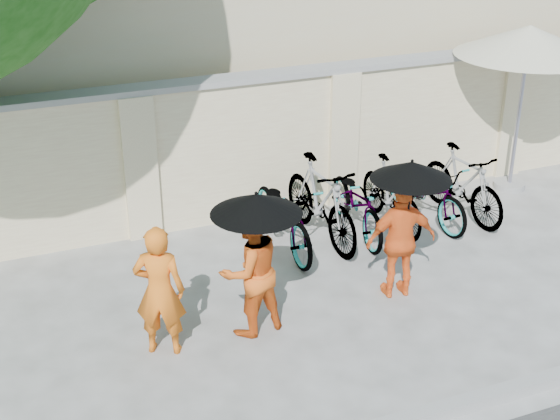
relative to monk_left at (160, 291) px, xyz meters
name	(u,v)px	position (x,y,z in m)	size (l,w,h in m)	color
ground	(301,337)	(1.45, -0.34, -0.73)	(80.00, 80.00, 0.00)	#A9A9A9
compound_wall	(276,146)	(2.45, 2.86, 0.27)	(20.00, 0.30, 2.00)	beige
building_behind	(249,42)	(3.45, 6.66, 0.87)	(14.00, 6.00, 3.20)	beige
monk_left	(160,291)	(0.00, 0.00, 0.00)	(0.53, 0.35, 1.47)	orange
monk_center	(250,271)	(1.00, 0.01, 0.02)	(0.73, 0.57, 1.51)	#E25C18
parasol_center	(256,204)	(1.05, -0.07, 0.83)	(0.96, 0.96, 0.82)	black
monk_right	(401,240)	(2.90, 0.07, -0.01)	(0.84, 0.35, 1.44)	orange
parasol_right	(412,171)	(2.92, -0.01, 0.89)	(0.92, 0.92, 0.92)	black
patio_umbrella	(528,42)	(6.16, 2.21, 1.57)	(2.24, 2.24, 2.56)	gray
bike_0	(284,215)	(2.09, 1.68, -0.24)	(0.65, 1.86, 0.98)	#9E9BB1
bike_1	(321,201)	(2.64, 1.72, -0.16)	(0.54, 1.91, 1.15)	#9E9BB1
bike_2	(358,202)	(3.19, 1.70, -0.26)	(0.62, 1.79, 0.94)	#9E9BB1
bike_3	(391,194)	(3.74, 1.74, -0.24)	(0.46, 1.63, 0.98)	#9E9BB1
bike_4	(427,191)	(4.29, 1.68, -0.27)	(0.61, 1.75, 0.92)	#9E9BB1
bike_5	(463,183)	(4.84, 1.62, -0.22)	(0.49, 1.72, 1.03)	#9E9BB1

